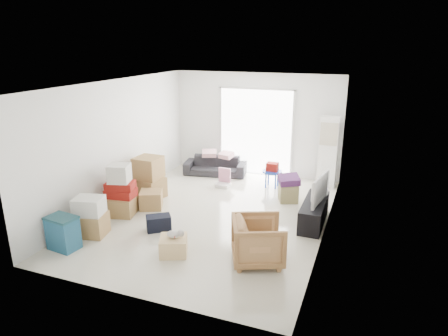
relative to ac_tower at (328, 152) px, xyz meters
name	(u,v)px	position (x,y,z in m)	size (l,w,h in m)	color
room_shell	(213,153)	(-1.95, -2.65, 0.48)	(4.98, 6.48, 3.18)	beige
sliding_door	(256,129)	(-1.95, 0.33, 0.37)	(2.10, 0.04, 2.33)	white
ac_tower	(328,152)	(0.00, 0.00, 0.00)	(0.45, 0.30, 1.75)	white
tv_console	(314,212)	(0.05, -2.29, -0.64)	(0.41, 1.38, 0.46)	black
television	(315,198)	(0.05, -2.29, -0.35)	(0.95, 0.55, 0.12)	black
sofa	(215,163)	(-2.92, -0.15, -0.55)	(1.65, 0.48, 0.64)	#29292E
pillow_left	(209,148)	(-3.10, -0.13, -0.17)	(0.41, 0.33, 0.13)	#EEADB6
pillow_right	(226,150)	(-2.61, -0.13, -0.16)	(0.39, 0.31, 0.13)	#EEADB6
armchair	(258,239)	(-0.58, -4.11, -0.46)	(0.80, 0.75, 0.83)	tan
storage_bins	(63,233)	(-3.85, -4.88, -0.57)	(0.56, 0.42, 0.60)	navy
box_stack_a	(90,217)	(-3.75, -4.28, -0.52)	(0.64, 0.56, 0.74)	#A77E4B
box_stack_b	(121,193)	(-3.75, -3.29, -0.40)	(0.64, 0.64, 1.09)	#A77E4B
box_stack_c	(149,178)	(-3.72, -2.24, -0.41)	(0.74, 0.66, 0.96)	#A77E4B
loose_box	(151,200)	(-3.35, -2.78, -0.68)	(0.46, 0.46, 0.38)	#A77E4B
duffel_bag	(159,223)	(-2.67, -3.66, -0.73)	(0.45, 0.27, 0.29)	black
ottoman	(288,193)	(-0.67, -1.34, -0.67)	(0.40, 0.40, 0.40)	olive
blanket	(289,181)	(-0.67, -1.34, -0.40)	(0.44, 0.44, 0.14)	#4D2256
kids_table	(272,170)	(-1.24, -0.57, -0.43)	(0.49, 0.49, 0.62)	#1539AF
toy_walker	(224,181)	(-2.38, -0.94, -0.75)	(0.34, 0.30, 0.45)	silver
wood_crate	(174,246)	(-1.99, -4.36, -0.73)	(0.45, 0.45, 0.30)	#E3BD82
plush_bunny	(175,234)	(-1.95, -4.36, -0.51)	(0.30, 0.17, 0.15)	#B2ADA8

